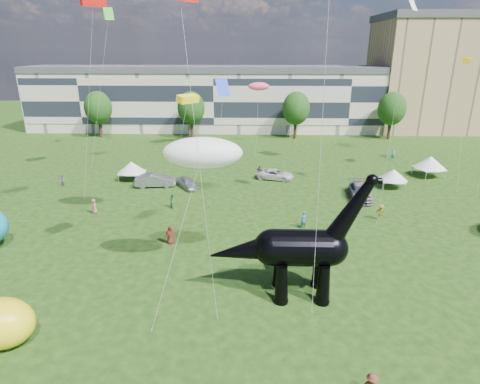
{
  "coord_description": "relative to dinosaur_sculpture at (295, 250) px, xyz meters",
  "views": [
    {
      "loc": [
        -0.28,
        -24.11,
        16.56
      ],
      "look_at": [
        -1.26,
        8.0,
        5.0
      ],
      "focal_mm": 30.0,
      "sensor_mm": 36.0,
      "label": 1
    }
  ],
  "objects": [
    {
      "name": "inflatable_yellow",
      "position": [
        -17.5,
        -5.73,
        -2.04
      ],
      "size": [
        3.96,
        3.09,
        2.98
      ],
      "primitive_type": "ellipsoid",
      "rotation": [
        0.0,
        0.0,
        -0.03
      ],
      "color": "yellow",
      "rests_on": "ground"
    },
    {
      "name": "terrace_row",
      "position": [
        -10.74,
        61.49,
        2.47
      ],
      "size": [
        78.0,
        11.0,
        12.0
      ],
      "primitive_type": "cube",
      "color": "beige",
      "rests_on": "ground"
    },
    {
      "name": "car_white",
      "position": [
        0.15,
        26.6,
        -2.85
      ],
      "size": [
        5.26,
        3.39,
        1.35
      ],
      "primitive_type": "imported",
      "rotation": [
        0.0,
        0.0,
        1.32
      ],
      "color": "silver",
      "rests_on": "ground"
    },
    {
      "name": "gazebo_left",
      "position": [
        -18.89,
        25.7,
        -1.75
      ],
      "size": [
        4.04,
        4.04,
        2.53
      ],
      "rotation": [
        0.0,
        0.0,
        -0.12
      ],
      "color": "silver",
      "rests_on": "ground"
    },
    {
      "name": "tree_far_right",
      "position": [
        23.26,
        52.49,
        2.77
      ],
      "size": [
        5.2,
        5.2,
        9.44
      ],
      "color": "#382314",
      "rests_on": "ground"
    },
    {
      "name": "apartment_block",
      "position": [
        37.26,
        64.49,
        7.47
      ],
      "size": [
        28.0,
        18.0,
        22.0
      ],
      "primitive_type": "cube",
      "color": "tan",
      "rests_on": "ground"
    },
    {
      "name": "tree_far_left",
      "position": [
        -32.74,
        52.49,
        2.77
      ],
      "size": [
        5.2,
        5.2,
        9.44
      ],
      "color": "#382314",
      "rests_on": "ground"
    },
    {
      "name": "tree_mid_left",
      "position": [
        -14.74,
        52.49,
        2.77
      ],
      "size": [
        5.2,
        5.2,
        9.44
      ],
      "color": "#382314",
      "rests_on": "ground"
    },
    {
      "name": "tree_mid_right",
      "position": [
        5.26,
        52.49,
        2.77
      ],
      "size": [
        5.2,
        5.2,
        9.44
      ],
      "color": "#382314",
      "rests_on": "ground"
    },
    {
      "name": "car_silver",
      "position": [
        -11.05,
        22.7,
        -2.86
      ],
      "size": [
        3.56,
        4.14,
        1.34
      ],
      "primitive_type": "imported",
      "rotation": [
        0.0,
        0.0,
        0.61
      ],
      "color": "silver",
      "rests_on": "ground"
    },
    {
      "name": "car_grey",
      "position": [
        -15.21,
        23.13,
        -2.69
      ],
      "size": [
        5.24,
        2.44,
        1.66
      ],
      "primitive_type": "imported",
      "rotation": [
        0.0,
        0.0,
        1.71
      ],
      "color": "slate",
      "rests_on": "ground"
    },
    {
      "name": "dinosaur_sculpture",
      "position": [
        0.0,
        0.0,
        0.0
      ],
      "size": [
        11.35,
        3.12,
        9.34
      ],
      "rotation": [
        0.0,
        0.0,
        0.0
      ],
      "color": "black",
      "rests_on": "ground"
    },
    {
      "name": "visitors",
      "position": [
        -1.34,
        14.66,
        -2.68
      ],
      "size": [
        47.03,
        46.93,
        1.83
      ],
      "color": "teal",
      "rests_on": "ground"
    },
    {
      "name": "gazebo_near",
      "position": [
        14.63,
        23.63,
        -1.83
      ],
      "size": [
        3.82,
        3.82,
        2.41
      ],
      "rotation": [
        0.0,
        0.0,
        -0.11
      ],
      "color": "silver",
      "rests_on": "ground"
    },
    {
      "name": "car_dark",
      "position": [
        9.61,
        19.62,
        -2.72
      ],
      "size": [
        2.68,
        5.71,
        1.61
      ],
      "primitive_type": "imported",
      "rotation": [
        0.0,
        0.0,
        -0.08
      ],
      "color": "#595960",
      "rests_on": "ground"
    },
    {
      "name": "ground",
      "position": [
        -2.74,
        -0.51,
        -3.53
      ],
      "size": [
        220.0,
        220.0,
        0.0
      ],
      "primitive_type": "plane",
      "color": "#16330C",
      "rests_on": "ground"
    },
    {
      "name": "gazebo_far",
      "position": [
        21.14,
        28.48,
        -1.53
      ],
      "size": [
        4.93,
        4.93,
        2.84
      ],
      "rotation": [
        0.0,
        0.0,
        0.24
      ],
      "color": "white",
      "rests_on": "ground"
    },
    {
      "name": "kites",
      "position": [
        -5.12,
        11.77,
        14.31
      ],
      "size": [
        63.13,
        54.24,
        29.25
      ],
      "color": "red",
      "rests_on": "ground"
    }
  ]
}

